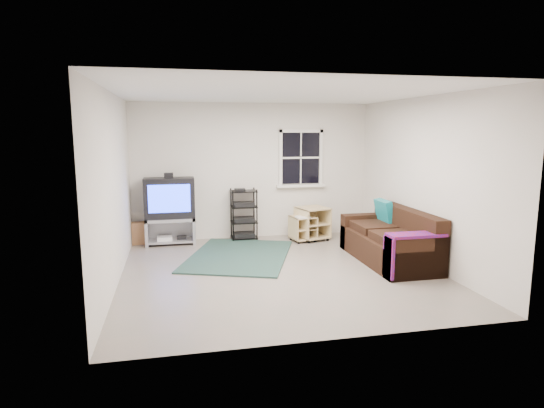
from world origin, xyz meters
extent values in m
plane|color=slate|center=(0.00, 0.00, 0.00)|extent=(4.60, 4.60, 0.00)
plane|color=white|center=(0.00, 0.00, 2.60)|extent=(4.60, 4.60, 0.00)
plane|color=silver|center=(0.00, 2.30, 1.30)|extent=(4.60, 0.00, 4.60)
plane|color=silver|center=(0.00, -2.30, 1.30)|extent=(4.60, 0.00, 4.60)
plane|color=silver|center=(-2.30, 0.00, 1.30)|extent=(0.00, 4.60, 4.60)
plane|color=silver|center=(2.30, 0.00, 1.30)|extent=(0.00, 4.60, 4.60)
cube|color=black|center=(0.95, 2.28, 1.55)|extent=(0.80, 0.01, 1.02)
cube|color=silver|center=(0.95, 2.26, 2.07)|extent=(0.88, 0.06, 0.06)
cube|color=silver|center=(0.95, 2.25, 1.00)|extent=(0.98, 0.14, 0.05)
cube|color=silver|center=(0.54, 2.26, 1.55)|extent=(0.06, 0.06, 1.10)
cube|color=silver|center=(1.36, 2.26, 1.55)|extent=(0.06, 0.06, 1.10)
cube|color=silver|center=(0.95, 2.27, 1.55)|extent=(0.78, 0.04, 0.04)
cube|color=#9E9FA6|center=(-1.60, 2.05, 0.47)|extent=(0.90, 0.45, 0.05)
cube|color=#9E9FA6|center=(-2.02, 2.05, 0.25)|extent=(0.05, 0.45, 0.49)
cube|color=#9E9FA6|center=(-1.17, 2.05, 0.25)|extent=(0.05, 0.45, 0.49)
cube|color=#9E9FA6|center=(-1.60, 2.05, 0.06)|extent=(0.79, 0.41, 0.04)
cube|color=#9E9FA6|center=(-1.60, 2.25, 0.25)|extent=(0.90, 0.04, 0.49)
cube|color=silver|center=(-1.71, 2.01, 0.12)|extent=(0.27, 0.22, 0.07)
cube|color=black|center=(-1.40, 2.05, 0.11)|extent=(0.18, 0.16, 0.05)
cube|color=black|center=(-1.60, 2.05, 0.86)|extent=(0.90, 0.38, 0.74)
cube|color=#1E3AFF|center=(-1.60, 1.85, 0.88)|extent=(0.74, 0.01, 0.50)
cube|color=black|center=(-1.60, 2.05, 1.28)|extent=(0.16, 0.12, 0.09)
cylinder|color=black|center=(-0.44, 1.94, 0.49)|extent=(0.02, 0.02, 0.99)
cylinder|color=black|center=(0.01, 1.94, 0.49)|extent=(0.02, 0.02, 0.99)
cylinder|color=black|center=(-0.44, 2.26, 0.49)|extent=(0.02, 0.02, 0.99)
cylinder|color=black|center=(0.01, 2.26, 0.49)|extent=(0.02, 0.02, 0.99)
cube|color=black|center=(-0.22, 2.10, 0.04)|extent=(0.49, 0.36, 0.02)
cube|color=black|center=(-0.22, 2.10, 0.09)|extent=(0.39, 0.29, 0.08)
cube|color=black|center=(-0.22, 2.10, 0.34)|extent=(0.49, 0.36, 0.02)
cube|color=black|center=(-0.22, 2.10, 0.39)|extent=(0.39, 0.29, 0.08)
cube|color=black|center=(-0.22, 2.10, 0.64)|extent=(0.49, 0.36, 0.02)
cube|color=black|center=(-0.22, 2.10, 0.69)|extent=(0.39, 0.29, 0.08)
cube|color=black|center=(-0.22, 2.10, 0.94)|extent=(0.49, 0.36, 0.02)
cube|color=#DCC387|center=(1.07, 1.82, 0.62)|extent=(0.66, 0.66, 0.02)
cube|color=#DCC387|center=(1.07, 1.82, 0.07)|extent=(0.66, 0.66, 0.02)
cube|color=#DCC387|center=(0.82, 1.75, 0.34)|extent=(0.17, 0.52, 0.58)
cube|color=#DCC387|center=(1.31, 1.89, 0.34)|extent=(0.17, 0.52, 0.58)
cube|color=#DCC387|center=(1.00, 2.06, 0.34)|extent=(0.47, 0.16, 0.58)
cube|color=#DCC387|center=(1.07, 1.82, 0.32)|extent=(0.61, 0.62, 0.02)
cylinder|color=black|center=(0.92, 1.55, 0.03)|extent=(0.05, 0.05, 0.05)
cylinder|color=black|center=(1.21, 2.08, 0.03)|extent=(0.05, 0.05, 0.05)
cube|color=#DCC387|center=(0.86, 1.76, 0.46)|extent=(0.50, 0.50, 0.02)
cube|color=#DCC387|center=(0.86, 1.76, 0.05)|extent=(0.50, 0.50, 0.02)
cube|color=#DCC387|center=(0.66, 1.72, 0.26)|extent=(0.10, 0.42, 0.43)
cube|color=#DCC387|center=(1.06, 1.79, 0.26)|extent=(0.10, 0.42, 0.43)
cube|color=#DCC387|center=(0.82, 1.96, 0.26)|extent=(0.39, 0.09, 0.43)
cube|color=#DCC387|center=(0.86, 1.76, 0.24)|extent=(0.46, 0.47, 0.02)
cylinder|color=black|center=(0.73, 1.56, 0.02)|extent=(0.04, 0.04, 0.04)
cylinder|color=black|center=(1.00, 1.95, 0.02)|extent=(0.04, 0.04, 0.04)
cylinder|color=silver|center=(0.83, 1.66, 0.48)|extent=(0.30, 0.30, 0.02)
cube|color=black|center=(1.83, 0.16, 0.21)|extent=(0.89, 1.98, 0.42)
cube|color=black|center=(2.15, 0.16, 0.63)|extent=(0.24, 1.98, 0.43)
cube|color=black|center=(1.83, 1.03, 0.31)|extent=(0.89, 0.24, 0.61)
cube|color=black|center=(1.83, -0.71, 0.31)|extent=(0.89, 0.24, 0.61)
cube|color=black|center=(1.75, -0.24, 0.48)|extent=(0.59, 0.71, 0.13)
cube|color=black|center=(1.75, 0.56, 0.48)|extent=(0.59, 0.71, 0.13)
cube|color=teal|center=(2.00, 0.70, 0.71)|extent=(0.20, 0.47, 0.41)
cube|color=#0D1494|center=(1.81, -0.71, 0.63)|extent=(0.82, 0.30, 0.04)
cube|color=#0D1494|center=(1.40, -0.71, 0.33)|extent=(0.04, 0.30, 0.57)
cube|color=#302215|center=(-0.48, 0.94, 0.01)|extent=(2.21, 2.56, 0.03)
cube|color=#9D6B46|center=(-2.16, 2.16, 0.21)|extent=(0.30, 0.21, 0.41)
camera|label=1|loc=(-1.48, -6.37, 2.09)|focal=30.00mm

